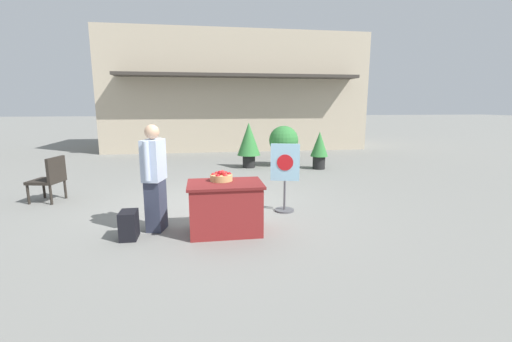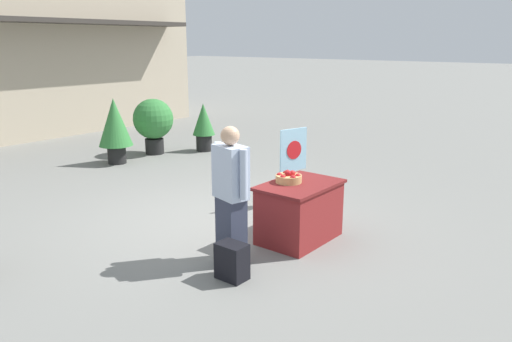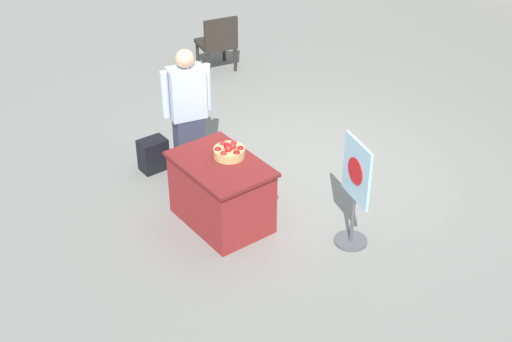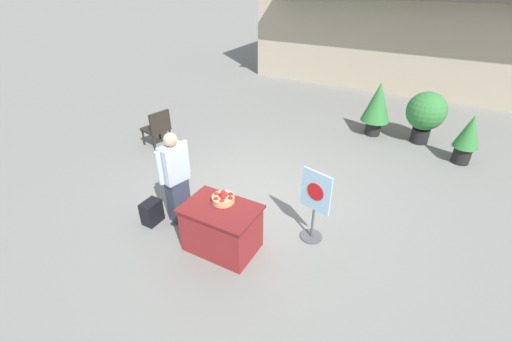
{
  "view_description": "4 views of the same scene",
  "coord_description": "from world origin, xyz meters",
  "px_view_note": "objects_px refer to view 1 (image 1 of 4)",
  "views": [
    {
      "loc": [
        -0.11,
        -6.47,
        1.95
      ],
      "look_at": [
        0.71,
        -1.25,
        0.93
      ],
      "focal_mm": 24.0,
      "sensor_mm": 36.0,
      "label": 1
    },
    {
      "loc": [
        -5.07,
        -4.87,
        2.61
      ],
      "look_at": [
        0.19,
        -0.66,
        0.84
      ],
      "focal_mm": 35.0,
      "sensor_mm": 36.0,
      "label": 2
    },
    {
      "loc": [
        5.66,
        -5.0,
        4.86
      ],
      "look_at": [
        0.62,
        -1.21,
        0.82
      ],
      "focal_mm": 50.0,
      "sensor_mm": 36.0,
      "label": 3
    },
    {
      "loc": [
        2.65,
        -4.71,
        3.87
      ],
      "look_at": [
        0.4,
        -0.62,
        1.08
      ],
      "focal_mm": 24.0,
      "sensor_mm": 36.0,
      "label": 4
    }
  ],
  "objects_px": {
    "display_table": "(225,207)",
    "apple_basket": "(221,177)",
    "potted_plant_near_left": "(319,148)",
    "person_visitor": "(154,177)",
    "potted_plant_far_right": "(284,142)",
    "potted_plant_far_left": "(249,141)",
    "backpack": "(129,225)",
    "poster_board": "(285,176)",
    "patio_chair": "(50,177)"
  },
  "relations": [
    {
      "from": "potted_plant_far_right",
      "to": "potted_plant_far_left",
      "type": "relative_size",
      "value": 0.92
    },
    {
      "from": "display_table",
      "to": "person_visitor",
      "type": "xyz_separation_m",
      "value": [
        -1.07,
        0.27,
        0.45
      ]
    },
    {
      "from": "potted_plant_near_left",
      "to": "potted_plant_far_left",
      "type": "relative_size",
      "value": 0.81
    },
    {
      "from": "potted_plant_far_left",
      "to": "apple_basket",
      "type": "bearing_deg",
      "value": -102.19
    },
    {
      "from": "apple_basket",
      "to": "patio_chair",
      "type": "distance_m",
      "value": 4.0
    },
    {
      "from": "display_table",
      "to": "person_visitor",
      "type": "height_order",
      "value": "person_visitor"
    },
    {
      "from": "apple_basket",
      "to": "potted_plant_near_left",
      "type": "xyz_separation_m",
      "value": [
        3.28,
        4.81,
        -0.19
      ]
    },
    {
      "from": "potted_plant_near_left",
      "to": "potted_plant_far_left",
      "type": "distance_m",
      "value": 2.2
    },
    {
      "from": "apple_basket",
      "to": "potted_plant_near_left",
      "type": "relative_size",
      "value": 0.3
    },
    {
      "from": "backpack",
      "to": "apple_basket",
      "type": "bearing_deg",
      "value": 8.54
    },
    {
      "from": "patio_chair",
      "to": "poster_board",
      "type": "bearing_deg",
      "value": 175.58
    },
    {
      "from": "poster_board",
      "to": "potted_plant_far_right",
      "type": "height_order",
      "value": "potted_plant_far_right"
    },
    {
      "from": "backpack",
      "to": "poster_board",
      "type": "bearing_deg",
      "value": 20.38
    },
    {
      "from": "person_visitor",
      "to": "backpack",
      "type": "xyz_separation_m",
      "value": [
        -0.36,
        -0.32,
        -0.64
      ]
    },
    {
      "from": "person_visitor",
      "to": "potted_plant_near_left",
      "type": "distance_m",
      "value": 6.37
    },
    {
      "from": "apple_basket",
      "to": "backpack",
      "type": "bearing_deg",
      "value": -171.46
    },
    {
      "from": "apple_basket",
      "to": "potted_plant_far_right",
      "type": "bearing_deg",
      "value": 67.17
    },
    {
      "from": "potted_plant_far_right",
      "to": "potted_plant_near_left",
      "type": "relative_size",
      "value": 1.13
    },
    {
      "from": "display_table",
      "to": "apple_basket",
      "type": "height_order",
      "value": "apple_basket"
    },
    {
      "from": "backpack",
      "to": "potted_plant_far_right",
      "type": "relative_size",
      "value": 0.32
    },
    {
      "from": "backpack",
      "to": "potted_plant_far_right",
      "type": "height_order",
      "value": "potted_plant_far_right"
    },
    {
      "from": "person_visitor",
      "to": "potted_plant_near_left",
      "type": "height_order",
      "value": "person_visitor"
    },
    {
      "from": "patio_chair",
      "to": "apple_basket",
      "type": "bearing_deg",
      "value": 159.98
    },
    {
      "from": "backpack",
      "to": "poster_board",
      "type": "distance_m",
      "value": 2.8
    },
    {
      "from": "apple_basket",
      "to": "potted_plant_far_left",
      "type": "height_order",
      "value": "potted_plant_far_left"
    },
    {
      "from": "person_visitor",
      "to": "patio_chair",
      "type": "height_order",
      "value": "person_visitor"
    },
    {
      "from": "person_visitor",
      "to": "poster_board",
      "type": "distance_m",
      "value": 2.33
    },
    {
      "from": "poster_board",
      "to": "potted_plant_near_left",
      "type": "distance_m",
      "value": 4.55
    },
    {
      "from": "poster_board",
      "to": "potted_plant_far_right",
      "type": "distance_m",
      "value": 4.88
    },
    {
      "from": "person_visitor",
      "to": "potted_plant_near_left",
      "type": "bearing_deg",
      "value": 61.31
    },
    {
      "from": "person_visitor",
      "to": "potted_plant_far_right",
      "type": "height_order",
      "value": "person_visitor"
    },
    {
      "from": "apple_basket",
      "to": "patio_chair",
      "type": "xyz_separation_m",
      "value": [
        -3.36,
        2.13,
        -0.34
      ]
    },
    {
      "from": "person_visitor",
      "to": "potted_plant_near_left",
      "type": "relative_size",
      "value": 1.44
    },
    {
      "from": "display_table",
      "to": "patio_chair",
      "type": "height_order",
      "value": "patio_chair"
    },
    {
      "from": "backpack",
      "to": "poster_board",
      "type": "xyz_separation_m",
      "value": [
        2.59,
        0.96,
        0.46
      ]
    },
    {
      "from": "patio_chair",
      "to": "potted_plant_far_left",
      "type": "height_order",
      "value": "potted_plant_far_left"
    },
    {
      "from": "backpack",
      "to": "potted_plant_far_left",
      "type": "distance_m",
      "value": 6.19
    },
    {
      "from": "apple_basket",
      "to": "potted_plant_near_left",
      "type": "distance_m",
      "value": 5.82
    },
    {
      "from": "display_table",
      "to": "apple_basket",
      "type": "bearing_deg",
      "value": 106.76
    },
    {
      "from": "backpack",
      "to": "potted_plant_far_left",
      "type": "height_order",
      "value": "potted_plant_far_left"
    },
    {
      "from": "backpack",
      "to": "patio_chair",
      "type": "height_order",
      "value": "patio_chair"
    },
    {
      "from": "potted_plant_near_left",
      "to": "display_table",
      "type": "bearing_deg",
      "value": -123.14
    },
    {
      "from": "backpack",
      "to": "patio_chair",
      "type": "relative_size",
      "value": 0.46
    },
    {
      "from": "backpack",
      "to": "potted_plant_near_left",
      "type": "relative_size",
      "value": 0.36
    },
    {
      "from": "display_table",
      "to": "potted_plant_near_left",
      "type": "xyz_separation_m",
      "value": [
        3.24,
        4.96,
        0.26
      ]
    },
    {
      "from": "poster_board",
      "to": "display_table",
      "type": "bearing_deg",
      "value": -36.77
    },
    {
      "from": "poster_board",
      "to": "potted_plant_far_left",
      "type": "distance_m",
      "value": 4.64
    },
    {
      "from": "apple_basket",
      "to": "potted_plant_far_right",
      "type": "relative_size",
      "value": 0.27
    },
    {
      "from": "person_visitor",
      "to": "potted_plant_far_left",
      "type": "distance_m",
      "value": 5.71
    },
    {
      "from": "display_table",
      "to": "backpack",
      "type": "height_order",
      "value": "display_table"
    }
  ]
}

